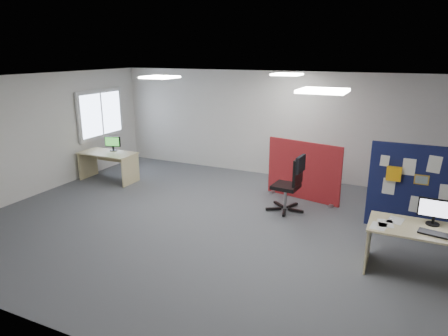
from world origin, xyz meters
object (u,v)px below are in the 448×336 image
at_px(navy_divider, 425,190).
at_px(main_desk, 434,240).
at_px(red_divider, 303,171).
at_px(second_desk, 109,159).
at_px(monitor_second, 113,143).
at_px(monitor_main, 435,210).
at_px(office_chair, 292,180).

distance_m(navy_divider, main_desk, 1.56).
distance_m(main_desk, red_divider, 3.42).
relative_size(second_desk, monitor_second, 3.58).
xyz_separation_m(monitor_main, office_chair, (-2.48, 1.34, -0.28)).
height_order(red_divider, monitor_second, red_divider).
relative_size(navy_divider, monitor_second, 4.92).
relative_size(main_desk, monitor_main, 3.94).
bearing_deg(second_desk, main_desk, -12.48).
xyz_separation_m(monitor_main, second_desk, (-7.22, 1.45, -0.41)).
distance_m(navy_divider, monitor_second, 7.14).
xyz_separation_m(main_desk, monitor_main, (-0.04, 0.16, 0.39)).
bearing_deg(office_chair, red_divider, 93.21).
bearing_deg(monitor_second, monitor_main, -28.37).
distance_m(navy_divider, red_divider, 2.51).
xyz_separation_m(second_desk, monitor_second, (0.01, 0.17, 0.39)).
relative_size(monitor_main, second_desk, 0.32).
height_order(navy_divider, second_desk, navy_divider).
bearing_deg(monitor_main, red_divider, 140.56).
height_order(navy_divider, monitor_main, navy_divider).
bearing_deg(red_divider, office_chair, -78.89).
xyz_separation_m(second_desk, office_chair, (4.75, -0.11, 0.13)).
height_order(red_divider, office_chair, red_divider).
bearing_deg(navy_divider, red_divider, 161.20).
bearing_deg(monitor_main, main_desk, -75.25).
xyz_separation_m(monitor_second, office_chair, (4.73, -0.28, -0.27)).
height_order(main_desk, red_divider, red_divider).
height_order(monitor_second, office_chair, office_chair).
xyz_separation_m(navy_divider, office_chair, (-2.40, -0.03, -0.14)).
distance_m(second_desk, monitor_second, 0.43).
height_order(second_desk, monitor_second, monitor_second).
bearing_deg(navy_divider, main_desk, -85.63).
bearing_deg(second_desk, navy_divider, -0.59).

